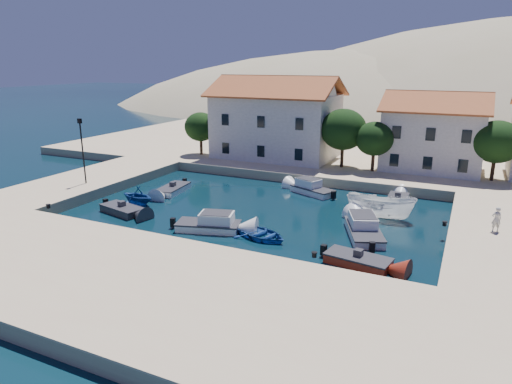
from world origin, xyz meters
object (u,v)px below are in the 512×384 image
lamppost (82,145)px  cabin_cruiser_east (364,230)px  boat_east (380,218)px  rowboat_south (261,238)px  building_left (276,116)px  cabin_cruiser_south (208,224)px  pedestrian (496,219)px  building_mid (434,130)px

lamppost → cabin_cruiser_east: 27.24m
cabin_cruiser_east → boat_east: bearing=-25.5°
lamppost → rowboat_south: size_ratio=1.50×
building_left → rowboat_south: (8.77, -23.42, -5.94)m
building_left → cabin_cruiser_south: (4.47, -23.69, -5.46)m
building_left → lamppost: building_left is taller
building_left → pedestrian: size_ratio=8.36×
lamppost → boat_east: 28.00m
building_left → pedestrian: building_left is taller
boat_east → pedestrian: (8.24, -2.43, 1.88)m
building_mid → rowboat_south: building_mid is taller
rowboat_south → boat_east: (6.91, 8.18, 0.00)m
cabin_cruiser_south → rowboat_south: 4.33m
boat_east → pedestrian: size_ratio=3.21×
boat_east → cabin_cruiser_south: bearing=128.9°
rowboat_south → cabin_cruiser_south: bearing=110.3°
building_left → rowboat_south: 25.70m
lamppost → pedestrian: 35.61m
rowboat_south → cabin_cruiser_east: cabin_cruiser_east is taller
building_mid → lamppost: size_ratio=1.69×
cabin_cruiser_south → cabin_cruiser_east: 11.57m
lamppost → cabin_cruiser_east: (26.90, 0.12, -4.28)m
building_mid → rowboat_south: bearing=-110.7°
rowboat_south → boat_east: boat_east is taller
rowboat_south → lamppost: bearing=97.1°
cabin_cruiser_east → pedestrian: 8.91m
cabin_cruiser_south → cabin_cruiser_east: bearing=3.1°
lamppost → building_left: bearing=60.1°
cabin_cruiser_east → pedestrian: pedestrian is taller
building_mid → cabin_cruiser_south: size_ratio=2.04×
boat_east → lamppost: bearing=101.8°
building_mid → boat_east: building_mid is taller
pedestrian → lamppost: bearing=-15.0°
building_left → boat_east: bearing=-44.2°
pedestrian → building_mid: bearing=-91.2°
building_left → cabin_cruiser_east: bearing=-52.2°
building_left → cabin_cruiser_east: (15.40, -19.88, -5.46)m
building_mid → building_left: bearing=-176.8°
building_left → building_mid: size_ratio=1.40×
pedestrian → rowboat_south: bearing=2.0°
building_left → lamppost: 23.10m
building_left → cabin_cruiser_east: building_left is taller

